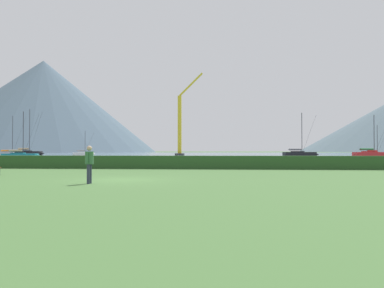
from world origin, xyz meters
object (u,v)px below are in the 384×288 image
at_px(sailboat_slip_3, 21,156).
at_px(sailboat_slip_9, 28,153).
at_px(sailboat_slip_7, 84,154).
at_px(person_seated_viewer, 89,161).
at_px(sailboat_slip_2, 376,154).
at_px(sailboat_slip_1, 300,154).
at_px(dock_crane, 180,129).
at_px(sailboat_slip_0, 11,154).
at_px(sailboat_slip_5, 372,154).

relative_size(sailboat_slip_3, sailboat_slip_9, 0.62).
height_order(sailboat_slip_7, person_seated_viewer, sailboat_slip_7).
bearing_deg(person_seated_viewer, sailboat_slip_2, 62.37).
distance_m(sailboat_slip_3, sailboat_slip_9, 45.28).
distance_m(sailboat_slip_2, sailboat_slip_7, 78.50).
relative_size(sailboat_slip_1, dock_crane, 0.52).
bearing_deg(dock_crane, sailboat_slip_2, 8.03).
xyz_separation_m(sailboat_slip_3, sailboat_slip_9, (-21.17, 40.03, 0.23)).
bearing_deg(sailboat_slip_9, sailboat_slip_3, -65.70).
bearing_deg(person_seated_viewer, sailboat_slip_0, 126.21).
xyz_separation_m(sailboat_slip_5, person_seated_viewer, (-37.29, -62.90, 0.30)).
relative_size(sailboat_slip_1, sailboat_slip_5, 1.11).
bearing_deg(sailboat_slip_5, dock_crane, 170.92).
bearing_deg(sailboat_slip_2, sailboat_slip_5, -123.86).
bearing_deg(sailboat_slip_0, sailboat_slip_2, -10.82).
relative_size(sailboat_slip_3, dock_crane, 0.43).
bearing_deg(dock_crane, sailboat_slip_1, 1.70).
bearing_deg(sailboat_slip_0, sailboat_slip_1, -13.97).
relative_size(sailboat_slip_2, sailboat_slip_9, 0.55).
relative_size(person_seated_viewer, dock_crane, 0.09).
height_order(sailboat_slip_0, dock_crane, dock_crane).
bearing_deg(sailboat_slip_1, sailboat_slip_3, -166.12).
xyz_separation_m(sailboat_slip_7, person_seated_viewer, (34.82, -88.09, 0.42)).
distance_m(sailboat_slip_3, dock_crane, 33.81).
xyz_separation_m(sailboat_slip_0, sailboat_slip_9, (-8.16, 21.86, 0.22)).
bearing_deg(sailboat_slip_0, sailboat_slip_7, 55.36).
distance_m(sailboat_slip_2, sailboat_slip_3, 76.75).
bearing_deg(dock_crane, sailboat_slip_3, -141.50).
relative_size(sailboat_slip_3, person_seated_viewer, 5.06).
relative_size(sailboat_slip_0, sailboat_slip_5, 1.06).
bearing_deg(dock_crane, sailboat_slip_9, 157.79).
bearing_deg(sailboat_slip_3, sailboat_slip_5, 6.14).
bearing_deg(sailboat_slip_1, sailboat_slip_9, 157.76).
relative_size(sailboat_slip_2, dock_crane, 0.39).
height_order(sailboat_slip_0, sailboat_slip_1, sailboat_slip_1).
xyz_separation_m(sailboat_slip_0, dock_crane, (39.08, 2.57, 5.74)).
relative_size(sailboat_slip_5, sailboat_slip_7, 1.23).
height_order(sailboat_slip_7, dock_crane, dock_crane).
bearing_deg(sailboat_slip_9, sailboat_slip_1, -17.57).
bearing_deg(sailboat_slip_7, sailboat_slip_3, -83.27).
distance_m(sailboat_slip_0, sailboat_slip_1, 66.08).
bearing_deg(sailboat_slip_9, sailboat_slip_0, -73.10).
bearing_deg(sailboat_slip_3, sailboat_slip_2, 12.38).
distance_m(sailboat_slip_7, dock_crane, 38.55).
bearing_deg(sailboat_slip_5, sailboat_slip_2, 59.43).
height_order(sailboat_slip_1, sailboat_slip_3, sailboat_slip_1).
relative_size(sailboat_slip_9, dock_crane, 0.70).
bearing_deg(sailboat_slip_1, dock_crane, 173.46).
bearing_deg(sailboat_slip_5, sailboat_slip_3, -169.77).
bearing_deg(sailboat_slip_7, dock_crane, -35.08).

